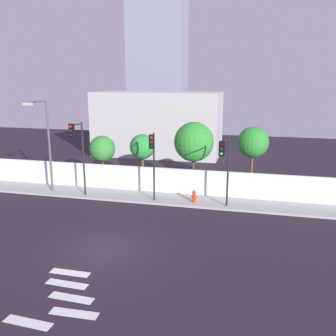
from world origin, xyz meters
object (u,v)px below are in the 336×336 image
at_px(fire_hydrant, 194,196).
at_px(roadside_tree_rightmost, 253,142).
at_px(street_lamp_curbside, 46,138).
at_px(roadside_tree_midleft, 142,147).
at_px(traffic_light_right, 77,144).
at_px(traffic_light_left, 153,153).
at_px(roadside_tree_leftmost, 102,149).
at_px(roadside_tree_midright, 194,142).
at_px(traffic_light_center, 225,159).

xyz_separation_m(fire_hydrant, roadside_tree_rightmost, (3.61, 2.71, 3.30)).
distance_m(street_lamp_curbside, fire_hydrant, 11.12).
bearing_deg(roadside_tree_midleft, traffic_light_right, -135.67).
bearing_deg(roadside_tree_midleft, fire_hydrant, -31.43).
bearing_deg(traffic_light_left, roadside_tree_rightmost, 28.33).
distance_m(roadside_tree_leftmost, roadside_tree_rightmost, 11.33).
xyz_separation_m(traffic_light_right, fire_hydrant, (7.95, 0.72, -3.29)).
bearing_deg(roadside_tree_midleft, roadside_tree_midright, 0.00).
distance_m(traffic_light_right, roadside_tree_leftmost, 3.57).
bearing_deg(roadside_tree_leftmost, traffic_light_center, -21.34).
bearing_deg(traffic_light_right, roadside_tree_rightmost, 16.54).
height_order(roadside_tree_midleft, roadside_tree_midright, roadside_tree_midright).
xyz_separation_m(traffic_light_right, roadside_tree_rightmost, (11.56, 3.43, 0.02)).
bearing_deg(roadside_tree_leftmost, roadside_tree_midleft, -0.00).
relative_size(traffic_light_right, roadside_tree_midright, 0.99).
relative_size(traffic_light_right, roadside_tree_rightmost, 1.03).
height_order(traffic_light_right, roadside_tree_leftmost, traffic_light_right).
distance_m(traffic_light_center, roadside_tree_rightmost, 4.13).
height_order(street_lamp_curbside, fire_hydrant, street_lamp_curbside).
xyz_separation_m(traffic_light_left, traffic_light_right, (-5.29, -0.05, 0.38)).
xyz_separation_m(roadside_tree_leftmost, roadside_tree_rightmost, (11.29, 0.00, 0.96)).
height_order(traffic_light_left, roadside_tree_rightmost, roadside_tree_rightmost).
height_order(traffic_light_center, roadside_tree_leftmost, traffic_light_center).
distance_m(roadside_tree_midleft, roadside_tree_midright, 3.93).
xyz_separation_m(traffic_light_center, street_lamp_curbside, (-12.56, 0.74, 0.65)).
distance_m(traffic_light_center, fire_hydrant, 3.67).
height_order(traffic_light_center, roadside_tree_midright, roadside_tree_midright).
xyz_separation_m(traffic_light_left, traffic_light_center, (4.68, -0.41, -0.04)).
bearing_deg(roadside_tree_midright, roadside_tree_midleft, -180.00).
bearing_deg(roadside_tree_midleft, street_lamp_curbside, -153.43).
relative_size(traffic_light_left, traffic_light_center, 1.02).
relative_size(street_lamp_curbside, roadside_tree_midright, 1.27).
height_order(traffic_light_center, street_lamp_curbside, street_lamp_curbside).
height_order(traffic_light_right, fire_hydrant, traffic_light_right).
bearing_deg(roadside_tree_midleft, roadside_tree_leftmost, 180.00).
distance_m(traffic_light_center, roadside_tree_leftmost, 10.43).
bearing_deg(street_lamp_curbside, roadside_tree_leftmost, 46.89).
height_order(traffic_light_right, roadside_tree_midright, traffic_light_right).
height_order(fire_hydrant, roadside_tree_midright, roadside_tree_midright).
relative_size(fire_hydrant, roadside_tree_midright, 0.16).
relative_size(traffic_light_center, street_lamp_curbside, 0.68).
xyz_separation_m(street_lamp_curbside, fire_hydrant, (10.54, 0.34, -3.52)).
bearing_deg(roadside_tree_rightmost, street_lamp_curbside, -167.83).
distance_m(street_lamp_curbside, roadside_tree_rightmost, 14.48).
bearing_deg(fire_hydrant, traffic_light_right, -174.81).
bearing_deg(traffic_light_left, street_lamp_curbside, 177.63).
bearing_deg(traffic_light_right, roadside_tree_leftmost, 85.52).
bearing_deg(roadside_tree_leftmost, fire_hydrant, -19.44).
bearing_deg(roadside_tree_midright, roadside_tree_rightmost, 0.00).
bearing_deg(street_lamp_curbside, traffic_light_center, -3.36).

